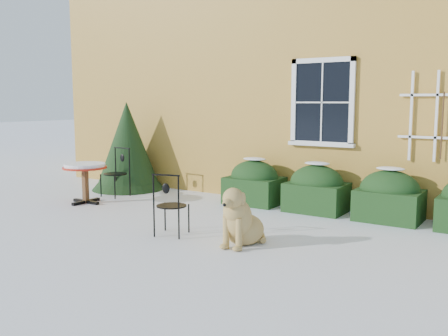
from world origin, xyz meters
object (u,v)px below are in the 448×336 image
Objects in this scene: evergreen_shrub at (128,154)px; patio_chair_near at (170,204)px; dog at (240,221)px; bistro_table at (85,170)px; patio_chair_far at (117,172)px.

patio_chair_near is (3.36, -2.60, -0.33)m from evergreen_shrub.
patio_chair_near is 0.98× the size of dog.
patio_chair_near is at bearing -18.11° from bistro_table.
evergreen_shrub is 1.71m from bistro_table.
dog is (4.51, -2.50, -0.45)m from evergreen_shrub.
evergreen_shrub is at bearing 148.43° from dog.
bistro_table is 4.17m from dog.
evergreen_shrub reaches higher than dog.
patio_chair_near is 1.16m from dog.
bistro_table is at bearing -33.83° from patio_chair_near.
evergreen_shrub is 0.91m from patio_chair_far.
dog reaches higher than bistro_table.
patio_chair_far is (-2.95, 1.84, 0.04)m from patio_chair_near.
dog is (1.14, 0.11, -0.13)m from patio_chair_near.
dog is at bearing -11.80° from bistro_table.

